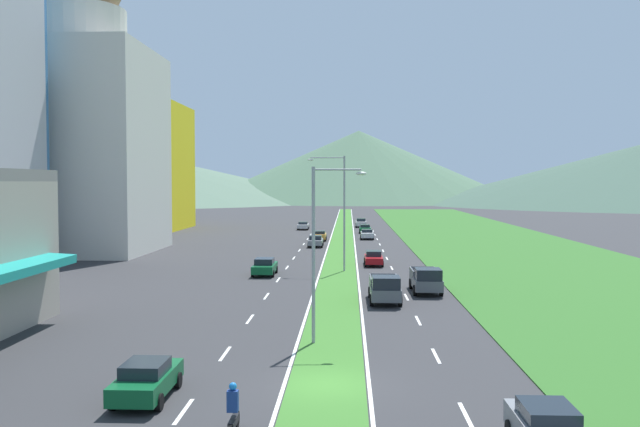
% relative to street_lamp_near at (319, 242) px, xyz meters
% --- Properties ---
extents(ground_plane, '(600.00, 600.00, 0.00)m').
position_rel_street_lamp_near_xyz_m(ground_plane, '(0.61, -7.23, -5.25)').
color(ground_plane, '#2D2D30').
extents(grass_median, '(3.20, 240.00, 0.06)m').
position_rel_street_lamp_near_xyz_m(grass_median, '(0.61, 52.77, -5.22)').
color(grass_median, '#387028').
rests_on(grass_median, ground_plane).
extents(grass_verge_right, '(24.00, 240.00, 0.06)m').
position_rel_street_lamp_near_xyz_m(grass_verge_right, '(21.21, 52.77, -5.22)').
color(grass_verge_right, '#2D6023').
rests_on(grass_verge_right, ground_plane).
extents(lane_dash_left_2, '(0.16, 2.80, 0.01)m').
position_rel_street_lamp_near_xyz_m(lane_dash_left_2, '(-4.49, -10.57, -5.24)').
color(lane_dash_left_2, silver).
rests_on(lane_dash_left_2, ground_plane).
extents(lane_dash_left_3, '(0.16, 2.80, 0.01)m').
position_rel_street_lamp_near_xyz_m(lane_dash_left_3, '(-4.49, -2.23, -5.24)').
color(lane_dash_left_3, silver).
rests_on(lane_dash_left_3, ground_plane).
extents(lane_dash_left_4, '(0.16, 2.80, 0.01)m').
position_rel_street_lamp_near_xyz_m(lane_dash_left_4, '(-4.49, 6.10, -5.24)').
color(lane_dash_left_4, silver).
rests_on(lane_dash_left_4, ground_plane).
extents(lane_dash_left_5, '(0.16, 2.80, 0.01)m').
position_rel_street_lamp_near_xyz_m(lane_dash_left_5, '(-4.49, 14.43, -5.24)').
color(lane_dash_left_5, silver).
rests_on(lane_dash_left_5, ground_plane).
extents(lane_dash_left_6, '(0.16, 2.80, 0.01)m').
position_rel_street_lamp_near_xyz_m(lane_dash_left_6, '(-4.49, 22.76, -5.24)').
color(lane_dash_left_6, silver).
rests_on(lane_dash_left_6, ground_plane).
extents(lane_dash_left_7, '(0.16, 2.80, 0.01)m').
position_rel_street_lamp_near_xyz_m(lane_dash_left_7, '(-4.49, 31.10, -5.24)').
color(lane_dash_left_7, silver).
rests_on(lane_dash_left_7, ground_plane).
extents(lane_dash_left_8, '(0.16, 2.80, 0.01)m').
position_rel_street_lamp_near_xyz_m(lane_dash_left_8, '(-4.49, 39.43, -5.24)').
color(lane_dash_left_8, silver).
rests_on(lane_dash_left_8, ground_plane).
extents(lane_dash_left_9, '(0.16, 2.80, 0.01)m').
position_rel_street_lamp_near_xyz_m(lane_dash_left_9, '(-4.49, 47.76, -5.24)').
color(lane_dash_left_9, silver).
rests_on(lane_dash_left_9, ground_plane).
extents(lane_dash_left_10, '(0.16, 2.80, 0.01)m').
position_rel_street_lamp_near_xyz_m(lane_dash_left_10, '(-4.49, 56.10, -5.24)').
color(lane_dash_left_10, silver).
rests_on(lane_dash_left_10, ground_plane).
extents(lane_dash_left_11, '(0.16, 2.80, 0.01)m').
position_rel_street_lamp_near_xyz_m(lane_dash_left_11, '(-4.49, 64.43, -5.24)').
color(lane_dash_left_11, silver).
rests_on(lane_dash_left_11, ground_plane).
extents(lane_dash_left_12, '(0.16, 2.80, 0.01)m').
position_rel_street_lamp_near_xyz_m(lane_dash_left_12, '(-4.49, 72.76, -5.24)').
color(lane_dash_left_12, silver).
rests_on(lane_dash_left_12, ground_plane).
extents(lane_dash_left_13, '(0.16, 2.80, 0.01)m').
position_rel_street_lamp_near_xyz_m(lane_dash_left_13, '(-4.49, 81.10, -5.24)').
color(lane_dash_left_13, silver).
rests_on(lane_dash_left_13, ground_plane).
extents(lane_dash_right_2, '(0.16, 2.80, 0.01)m').
position_rel_street_lamp_near_xyz_m(lane_dash_right_2, '(5.71, -10.57, -5.24)').
color(lane_dash_right_2, silver).
rests_on(lane_dash_right_2, ground_plane).
extents(lane_dash_right_3, '(0.16, 2.80, 0.01)m').
position_rel_street_lamp_near_xyz_m(lane_dash_right_3, '(5.71, -2.23, -5.24)').
color(lane_dash_right_3, silver).
rests_on(lane_dash_right_3, ground_plane).
extents(lane_dash_right_4, '(0.16, 2.80, 0.01)m').
position_rel_street_lamp_near_xyz_m(lane_dash_right_4, '(5.71, 6.10, -5.24)').
color(lane_dash_right_4, silver).
rests_on(lane_dash_right_4, ground_plane).
extents(lane_dash_right_5, '(0.16, 2.80, 0.01)m').
position_rel_street_lamp_near_xyz_m(lane_dash_right_5, '(5.71, 14.43, -5.24)').
color(lane_dash_right_5, silver).
rests_on(lane_dash_right_5, ground_plane).
extents(lane_dash_right_6, '(0.16, 2.80, 0.01)m').
position_rel_street_lamp_near_xyz_m(lane_dash_right_6, '(5.71, 22.76, -5.24)').
color(lane_dash_right_6, silver).
rests_on(lane_dash_right_6, ground_plane).
extents(lane_dash_right_7, '(0.16, 2.80, 0.01)m').
position_rel_street_lamp_near_xyz_m(lane_dash_right_7, '(5.71, 31.10, -5.24)').
color(lane_dash_right_7, silver).
rests_on(lane_dash_right_7, ground_plane).
extents(lane_dash_right_8, '(0.16, 2.80, 0.01)m').
position_rel_street_lamp_near_xyz_m(lane_dash_right_8, '(5.71, 39.43, -5.24)').
color(lane_dash_right_8, silver).
rests_on(lane_dash_right_8, ground_plane).
extents(lane_dash_right_9, '(0.16, 2.80, 0.01)m').
position_rel_street_lamp_near_xyz_m(lane_dash_right_9, '(5.71, 47.76, -5.24)').
color(lane_dash_right_9, silver).
rests_on(lane_dash_right_9, ground_plane).
extents(lane_dash_right_10, '(0.16, 2.80, 0.01)m').
position_rel_street_lamp_near_xyz_m(lane_dash_right_10, '(5.71, 56.10, -5.24)').
color(lane_dash_right_10, silver).
rests_on(lane_dash_right_10, ground_plane).
extents(lane_dash_right_11, '(0.16, 2.80, 0.01)m').
position_rel_street_lamp_near_xyz_m(lane_dash_right_11, '(5.71, 64.43, -5.24)').
color(lane_dash_right_11, silver).
rests_on(lane_dash_right_11, ground_plane).
extents(lane_dash_right_12, '(0.16, 2.80, 0.01)m').
position_rel_street_lamp_near_xyz_m(lane_dash_right_12, '(5.71, 72.76, -5.24)').
color(lane_dash_right_12, silver).
rests_on(lane_dash_right_12, ground_plane).
extents(lane_dash_right_13, '(0.16, 2.80, 0.01)m').
position_rel_street_lamp_near_xyz_m(lane_dash_right_13, '(5.71, 81.10, -5.24)').
color(lane_dash_right_13, silver).
rests_on(lane_dash_right_13, ground_plane).
extents(edge_line_median_left, '(0.16, 240.00, 0.01)m').
position_rel_street_lamp_near_xyz_m(edge_line_median_left, '(-1.14, 52.77, -5.24)').
color(edge_line_median_left, silver).
rests_on(edge_line_median_left, ground_plane).
extents(edge_line_median_right, '(0.16, 240.00, 0.01)m').
position_rel_street_lamp_near_xyz_m(edge_line_median_right, '(2.36, 52.77, -5.24)').
color(edge_line_median_right, silver).
rests_on(edge_line_median_right, ground_plane).
extents(domed_building, '(18.08, 18.08, 37.83)m').
position_rel_street_lamp_near_xyz_m(domed_building, '(-30.87, 45.03, 10.75)').
color(domed_building, beige).
rests_on(domed_building, ground_plane).
extents(midrise_colored, '(17.57, 17.57, 21.92)m').
position_rel_street_lamp_near_xyz_m(midrise_colored, '(-36.39, 84.52, 5.71)').
color(midrise_colored, yellow).
rests_on(midrise_colored, ground_plane).
extents(hill_far_left, '(232.04, 232.04, 26.18)m').
position_rel_street_lamp_near_xyz_m(hill_far_left, '(-115.67, 267.69, 7.84)').
color(hill_far_left, '#516B56').
rests_on(hill_far_left, ground_plane).
extents(hill_far_center, '(142.51, 142.51, 31.30)m').
position_rel_street_lamp_near_xyz_m(hill_far_center, '(6.11, 270.86, 10.40)').
color(hill_far_center, '#47664C').
rests_on(hill_far_center, ground_plane).
extents(street_lamp_near, '(2.81, 0.37, 9.13)m').
position_rel_street_lamp_near_xyz_m(street_lamp_near, '(0.00, 0.00, 0.00)').
color(street_lamp_near, '#99999E').
rests_on(street_lamp_near, ground_plane).
extents(street_lamp_mid, '(3.52, 0.41, 10.76)m').
position_rel_street_lamp_near_xyz_m(street_lamp_mid, '(0.75, 28.42, 0.92)').
color(street_lamp_mid, '#99999E').
rests_on(street_lamp_mid, ground_plane).
extents(car_0, '(1.88, 4.51, 1.45)m').
position_rel_street_lamp_near_xyz_m(car_0, '(4.02, 33.29, -4.51)').
color(car_0, maroon).
rests_on(car_0, ground_plane).
extents(car_1, '(1.92, 4.04, 1.39)m').
position_rel_street_lamp_near_xyz_m(car_1, '(4.22, 76.38, -4.53)').
color(car_1, '#0C5128').
rests_on(car_1, ground_plane).
extents(car_2, '(2.02, 4.77, 1.62)m').
position_rel_street_lamp_near_xyz_m(car_2, '(3.84, 91.11, -4.43)').
color(car_2, '#B2B2B7').
rests_on(car_2, ground_plane).
extents(car_3, '(2.01, 4.66, 1.54)m').
position_rel_street_lamp_near_xyz_m(car_3, '(-6.01, 25.64, -4.47)').
color(car_3, '#0C5128').
rests_on(car_3, ground_plane).
extents(car_4, '(1.97, 4.45, 1.36)m').
position_rel_street_lamp_near_xyz_m(car_4, '(-6.44, 84.06, -4.53)').
color(car_4, '#B2B2B7').
rests_on(car_4, ground_plane).
extents(car_5, '(1.87, 4.23, 1.40)m').
position_rel_street_lamp_near_xyz_m(car_5, '(-2.57, 61.64, -4.52)').
color(car_5, '#C6842D').
rests_on(car_5, ground_plane).
extents(car_6, '(1.93, 4.69, 1.46)m').
position_rel_street_lamp_near_xyz_m(car_6, '(-2.73, 52.64, -4.51)').
color(car_6, slate).
rests_on(car_6, ground_plane).
extents(car_7, '(1.94, 4.44, 1.49)m').
position_rel_street_lamp_near_xyz_m(car_7, '(-6.27, -9.19, -4.49)').
color(car_7, '#0C5128').
rests_on(car_7, ground_plane).
extents(car_8, '(1.94, 4.61, 1.41)m').
position_rel_street_lamp_near_xyz_m(car_8, '(4.23, 64.77, -4.51)').
color(car_8, '#B2B2B7').
rests_on(car_8, ground_plane).
extents(pickup_truck_0, '(2.18, 5.40, 2.00)m').
position_rel_street_lamp_near_xyz_m(pickup_truck_0, '(4.02, 12.11, -4.27)').
color(pickup_truck_0, '#515459').
rests_on(pickup_truck_0, ground_plane).
extents(pickup_truck_1, '(2.18, 5.40, 2.00)m').
position_rel_street_lamp_near_xyz_m(pickup_truck_1, '(7.34, 16.37, -4.27)').
color(pickup_truck_1, '#515459').
rests_on(pickup_truck_1, ground_plane).
extents(motorcycle_rider, '(0.36, 2.00, 1.80)m').
position_rel_street_lamp_near_xyz_m(motorcycle_rider, '(-2.28, -12.90, -4.50)').
color(motorcycle_rider, black).
rests_on(motorcycle_rider, ground_plane).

